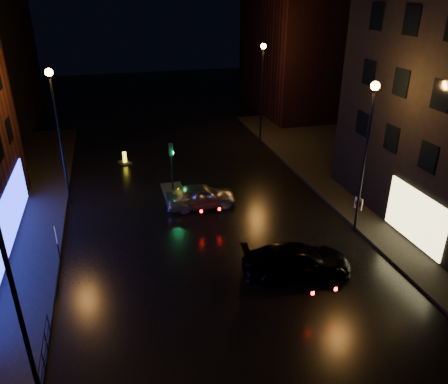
% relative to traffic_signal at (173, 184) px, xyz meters
% --- Properties ---
extents(ground, '(120.00, 120.00, 0.00)m').
position_rel_traffic_signal_xyz_m(ground, '(1.20, -14.00, -0.50)').
color(ground, black).
rests_on(ground, ground).
extents(pavement_right, '(12.00, 44.00, 0.15)m').
position_rel_traffic_signal_xyz_m(pavement_right, '(15.20, -6.00, -0.43)').
color(pavement_right, black).
rests_on(pavement_right, ground).
extents(building_far_right, '(8.00, 14.00, 12.00)m').
position_rel_traffic_signal_xyz_m(building_far_right, '(16.20, 18.00, 5.50)').
color(building_far_right, black).
rests_on(building_far_right, ground).
extents(street_lamp_lnear, '(0.44, 0.44, 8.37)m').
position_rel_traffic_signal_xyz_m(street_lamp_lnear, '(-6.60, -16.00, 5.06)').
color(street_lamp_lnear, black).
rests_on(street_lamp_lnear, ground).
extents(street_lamp_lfar, '(0.44, 0.44, 8.37)m').
position_rel_traffic_signal_xyz_m(street_lamp_lfar, '(-6.60, -0.00, 5.06)').
color(street_lamp_lfar, black).
rests_on(street_lamp_lfar, ground).
extents(street_lamp_rnear, '(0.44, 0.44, 8.37)m').
position_rel_traffic_signal_xyz_m(street_lamp_rnear, '(9.00, -8.00, 5.06)').
color(street_lamp_rnear, black).
rests_on(street_lamp_rnear, ground).
extents(street_lamp_rfar, '(0.44, 0.44, 8.37)m').
position_rel_traffic_signal_xyz_m(street_lamp_rfar, '(9.00, 8.00, 5.06)').
color(street_lamp_rfar, black).
rests_on(street_lamp_rfar, ground).
extents(traffic_signal, '(1.40, 2.40, 3.45)m').
position_rel_traffic_signal_xyz_m(traffic_signal, '(0.00, 0.00, 0.00)').
color(traffic_signal, black).
rests_on(traffic_signal, ground).
extents(guard_railing, '(0.05, 6.04, 1.00)m').
position_rel_traffic_signal_xyz_m(guard_railing, '(-6.80, -15.00, 0.24)').
color(guard_railing, black).
rests_on(guard_railing, ground).
extents(silver_hatchback, '(4.33, 1.75, 1.47)m').
position_rel_traffic_signal_xyz_m(silver_hatchback, '(1.34, -2.73, 0.24)').
color(silver_hatchback, '#A4A7AC').
rests_on(silver_hatchback, ground).
extents(dark_sedan, '(5.40, 2.74, 1.50)m').
position_rel_traffic_signal_xyz_m(dark_sedan, '(4.23, -10.86, 0.25)').
color(dark_sedan, black).
rests_on(dark_sedan, ground).
extents(bollard_near, '(1.08, 1.32, 0.99)m').
position_rel_traffic_signal_xyz_m(bollard_near, '(0.16, -1.95, -0.29)').
color(bollard_near, black).
rests_on(bollard_near, ground).
extents(bollard_far, '(1.07, 1.27, 0.94)m').
position_rel_traffic_signal_xyz_m(bollard_far, '(-2.82, 6.03, -0.30)').
color(bollard_far, black).
rests_on(bollard_far, ground).
extents(road_sign_left, '(0.14, 0.51, 2.11)m').
position_rel_traffic_signal_xyz_m(road_sign_left, '(-6.70, -7.22, 1.08)').
color(road_sign_left, black).
rests_on(road_sign_left, ground).
extents(road_sign_right, '(0.23, 0.47, 2.04)m').
position_rel_traffic_signal_xyz_m(road_sign_right, '(9.10, -7.90, 1.03)').
color(road_sign_right, black).
rests_on(road_sign_right, ground).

